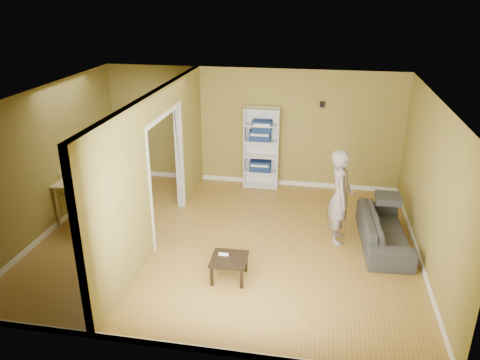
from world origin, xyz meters
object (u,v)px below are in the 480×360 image
(chair_far, at_px, (116,182))
(dining_table, at_px, (94,183))
(coffee_table, at_px, (229,261))
(chair_left, at_px, (58,192))
(sofa, at_px, (385,225))
(bookshelf, at_px, (262,148))
(chair_near, at_px, (83,208))
(person, at_px, (341,189))

(chair_far, bearing_deg, dining_table, 72.94)
(coffee_table, xyz_separation_m, chair_left, (-3.68, 1.53, 0.19))
(sofa, height_order, dining_table, dining_table)
(sofa, relative_size, coffee_table, 3.53)
(bookshelf, bearing_deg, chair_far, -151.62)
(dining_table, height_order, chair_left, chair_left)
(coffee_table, height_order, chair_near, chair_near)
(chair_far, bearing_deg, coffee_table, 135.00)
(bookshelf, distance_m, chair_left, 4.29)
(chair_near, distance_m, chair_far, 1.27)
(person, height_order, chair_far, person)
(bookshelf, height_order, chair_near, bookshelf)
(person, bearing_deg, bookshelf, 35.29)
(sofa, xyz_separation_m, person, (-0.79, 0.00, 0.62))
(coffee_table, bearing_deg, chair_near, 161.69)
(sofa, distance_m, person, 1.00)
(dining_table, relative_size, chair_far, 1.35)
(sofa, distance_m, bookshelf, 3.35)
(person, xyz_separation_m, dining_table, (-4.56, 0.06, -0.24))
(person, height_order, chair_near, person)
(bookshelf, xyz_separation_m, chair_far, (-2.78, -1.50, -0.41))
(chair_near, bearing_deg, bookshelf, 45.44)
(chair_near, height_order, chair_far, chair_near)
(dining_table, bearing_deg, person, -0.72)
(sofa, bearing_deg, chair_far, 79.14)
(chair_left, bearing_deg, bookshelf, 123.51)
(chair_near, relative_size, chair_far, 1.03)
(coffee_table, distance_m, chair_far, 3.57)
(dining_table, distance_m, chair_left, 0.80)
(sofa, relative_size, bookshelf, 1.06)
(coffee_table, height_order, chair_left, chair_left)
(sofa, bearing_deg, person, 86.77)
(coffee_table, bearing_deg, sofa, 31.59)
(sofa, height_order, bookshelf, bookshelf)
(coffee_table, distance_m, chair_near, 3.02)
(bookshelf, bearing_deg, sofa, -42.33)
(dining_table, bearing_deg, bookshelf, 36.71)
(bookshelf, bearing_deg, coffee_table, -89.79)
(coffee_table, bearing_deg, chair_left, 157.46)
(person, bearing_deg, chair_far, 79.38)
(chair_far, bearing_deg, chair_left, 31.41)
(bookshelf, relative_size, dining_table, 1.36)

